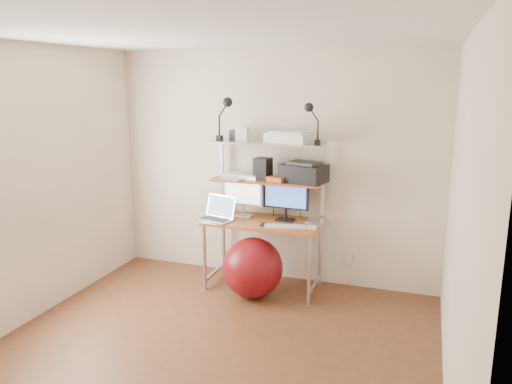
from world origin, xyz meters
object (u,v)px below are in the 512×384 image
exercise_ball (253,268)px  printer (304,172)px  monitor_black (286,197)px  monitor_silver (243,193)px  laptop (218,214)px

exercise_ball → printer: bearing=44.1°
monitor_black → printer: size_ratio=0.97×
printer → monitor_silver: bearing=-159.2°
monitor_silver → exercise_ball: bearing=-53.0°
monitor_silver → printer: printer is taller
monitor_silver → exercise_ball: monitor_silver is taller
laptop → exercise_ball: (0.44, -0.15, -0.48)m
monitor_black → printer: 0.32m
monitor_silver → laptop: size_ratio=1.16×
monitor_silver → monitor_black: size_ratio=1.00×
printer → laptop: bearing=-147.9°
monitor_silver → monitor_black: bearing=4.8°
printer → exercise_ball: (-0.41, -0.40, -0.94)m
monitor_silver → monitor_black: (0.47, 0.01, -0.02)m
printer → exercise_ball: bearing=-120.4°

